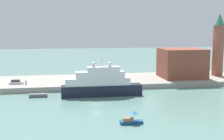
{
  "coord_description": "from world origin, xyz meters",
  "views": [
    {
      "loc": [
        -8.31,
        -75.33,
        19.98
      ],
      "look_at": [
        5.0,
        6.0,
        7.96
      ],
      "focal_mm": 48.15,
      "sensor_mm": 36.0,
      "label": 1
    }
  ],
  "objects_px": {
    "large_yacht": "(101,84)",
    "mooring_bollard": "(87,84)",
    "work_barge": "(38,95)",
    "small_motorboat": "(131,119)",
    "parked_car": "(16,82)",
    "person_figure": "(26,82)",
    "harbor_building": "(182,63)",
    "bell_tower": "(218,42)"
  },
  "relations": [
    {
      "from": "large_yacht",
      "to": "mooring_bollard",
      "type": "distance_m",
      "value": 9.1
    },
    {
      "from": "large_yacht",
      "to": "work_barge",
      "type": "bearing_deg",
      "value": 175.99
    },
    {
      "from": "small_motorboat",
      "to": "parked_car",
      "type": "distance_m",
      "value": 49.11
    },
    {
      "from": "large_yacht",
      "to": "mooring_bollard",
      "type": "bearing_deg",
      "value": 111.24
    },
    {
      "from": "large_yacht",
      "to": "person_figure",
      "type": "distance_m",
      "value": 25.33
    },
    {
      "from": "harbor_building",
      "to": "person_figure",
      "type": "bearing_deg",
      "value": -174.4
    },
    {
      "from": "harbor_building",
      "to": "mooring_bollard",
      "type": "bearing_deg",
      "value": -165.8
    },
    {
      "from": "large_yacht",
      "to": "person_figure",
      "type": "xyz_separation_m",
      "value": [
        -22.31,
        11.95,
        -1.07
      ]
    },
    {
      "from": "work_barge",
      "to": "person_figure",
      "type": "bearing_deg",
      "value": 113.11
    },
    {
      "from": "person_figure",
      "to": "bell_tower",
      "type": "bearing_deg",
      "value": 5.41
    },
    {
      "from": "small_motorboat",
      "to": "harbor_building",
      "type": "height_order",
      "value": "harbor_building"
    },
    {
      "from": "work_barge",
      "to": "parked_car",
      "type": "distance_m",
      "value": 14.8
    },
    {
      "from": "harbor_building",
      "to": "large_yacht",
      "type": "bearing_deg",
      "value": -151.48
    },
    {
      "from": "harbor_building",
      "to": "parked_car",
      "type": "xyz_separation_m",
      "value": [
        -57.28,
        -3.54,
        -4.62
      ]
    },
    {
      "from": "person_figure",
      "to": "parked_car",
      "type": "bearing_deg",
      "value": 151.56
    },
    {
      "from": "small_motorboat",
      "to": "mooring_bollard",
      "type": "distance_m",
      "value": 35.14
    },
    {
      "from": "large_yacht",
      "to": "harbor_building",
      "type": "xyz_separation_m",
      "value": [
        31.74,
        17.24,
        3.39
      ]
    },
    {
      "from": "parked_car",
      "to": "person_figure",
      "type": "xyz_separation_m",
      "value": [
        3.24,
        -1.75,
        0.16
      ]
    },
    {
      "from": "large_yacht",
      "to": "parked_car",
      "type": "bearing_deg",
      "value": 151.8
    },
    {
      "from": "harbor_building",
      "to": "person_figure",
      "type": "relative_size",
      "value": 9.5
    },
    {
      "from": "small_motorboat",
      "to": "bell_tower",
      "type": "relative_size",
      "value": 0.21
    },
    {
      "from": "mooring_bollard",
      "to": "parked_car",
      "type": "bearing_deg",
      "value": 166.59
    },
    {
      "from": "large_yacht",
      "to": "parked_car",
      "type": "xyz_separation_m",
      "value": [
        -25.55,
        13.7,
        -1.23
      ]
    },
    {
      "from": "small_motorboat",
      "to": "parked_car",
      "type": "bearing_deg",
      "value": 125.72
    },
    {
      "from": "parked_car",
      "to": "person_figure",
      "type": "relative_size",
      "value": 2.79
    },
    {
      "from": "large_yacht",
      "to": "work_barge",
      "type": "relative_size",
      "value": 4.61
    },
    {
      "from": "work_barge",
      "to": "mooring_bollard",
      "type": "height_order",
      "value": "mooring_bollard"
    },
    {
      "from": "large_yacht",
      "to": "small_motorboat",
      "type": "height_order",
      "value": "large_yacht"
    },
    {
      "from": "bell_tower",
      "to": "parked_car",
      "type": "xyz_separation_m",
      "value": [
        -71.68,
        -4.74,
        -11.97
      ]
    },
    {
      "from": "small_motorboat",
      "to": "bell_tower",
      "type": "height_order",
      "value": "bell_tower"
    },
    {
      "from": "small_motorboat",
      "to": "mooring_bollard",
      "type": "relative_size",
      "value": 5.34
    },
    {
      "from": "small_motorboat",
      "to": "parked_car",
      "type": "relative_size",
      "value": 1.06
    },
    {
      "from": "bell_tower",
      "to": "mooring_bollard",
      "type": "bearing_deg",
      "value": -168.5
    },
    {
      "from": "work_barge",
      "to": "parked_car",
      "type": "height_order",
      "value": "parked_car"
    },
    {
      "from": "mooring_bollard",
      "to": "small_motorboat",
      "type": "bearing_deg",
      "value": -79.54
    },
    {
      "from": "large_yacht",
      "to": "bell_tower",
      "type": "xyz_separation_m",
      "value": [
        46.14,
        18.43,
        10.74
      ]
    },
    {
      "from": "small_motorboat",
      "to": "person_figure",
      "type": "distance_m",
      "value": 45.83
    },
    {
      "from": "parked_car",
      "to": "large_yacht",
      "type": "bearing_deg",
      "value": -28.2
    },
    {
      "from": "bell_tower",
      "to": "mooring_bollard",
      "type": "xyz_separation_m",
      "value": [
        -49.4,
        -10.05,
        -12.11
      ]
    },
    {
      "from": "work_barge",
      "to": "harbor_building",
      "type": "relative_size",
      "value": 0.33
    },
    {
      "from": "small_motorboat",
      "to": "mooring_bollard",
      "type": "height_order",
      "value": "small_motorboat"
    },
    {
      "from": "work_barge",
      "to": "large_yacht",
      "type": "bearing_deg",
      "value": -4.01
    }
  ]
}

